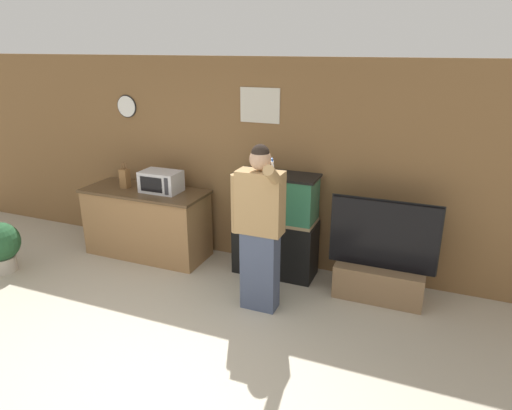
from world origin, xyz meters
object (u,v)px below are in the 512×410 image
Objects in this scene: microwave at (161,182)px; potted_plant at (0,245)px; aquarium_on_stand at (276,225)px; tv_on_stand at (380,271)px; person_standing at (259,227)px; knife_block at (125,178)px; counter_island at (147,222)px.

microwave is 2.14m from potted_plant.
microwave is 1.60m from aquarium_on_stand.
tv_on_stand is 1.49m from person_standing.
tv_on_stand is at bearing -0.05° from knife_block.
potted_plant is at bearing -134.64° from knife_block.
potted_plant is (-1.12, -1.13, -0.69)m from knife_block.
counter_island is at bearing -175.55° from aquarium_on_stand.
potted_plant is at bearing -165.93° from tv_on_stand.
microwave is at bearing 7.52° from counter_island.
counter_island is at bearing -179.94° from tv_on_stand.
microwave reaches higher than counter_island.
microwave is (0.25, 0.03, 0.59)m from counter_island.
counter_island is 1.42× the size of tv_on_stand.
microwave is 0.39× the size of aquarium_on_stand.
tv_on_stand reaches higher than counter_island.
person_standing is at bearing -19.77° from counter_island.
aquarium_on_stand is 0.71× the size of person_standing.
counter_island is at bearing 38.42° from potted_plant.
knife_block is at bearing 179.95° from tv_on_stand.
microwave is 0.79× the size of potted_plant.
aquarium_on_stand is 1.09× the size of tv_on_stand.
microwave is at bearing -176.05° from aquarium_on_stand.
person_standing is at bearing -82.39° from aquarium_on_stand.
knife_block is 0.19× the size of person_standing.
knife_block is at bearing -177.22° from microwave.
potted_plant is (-4.50, -1.13, 0.02)m from tv_on_stand.
potted_plant is at bearing -158.49° from aquarium_on_stand.
knife_block reaches higher than microwave.
person_standing is (0.11, -0.82, 0.30)m from aquarium_on_stand.
aquarium_on_stand reaches higher than microwave.
counter_island is at bearing -172.48° from microwave.
microwave is 1.49× the size of knife_block.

